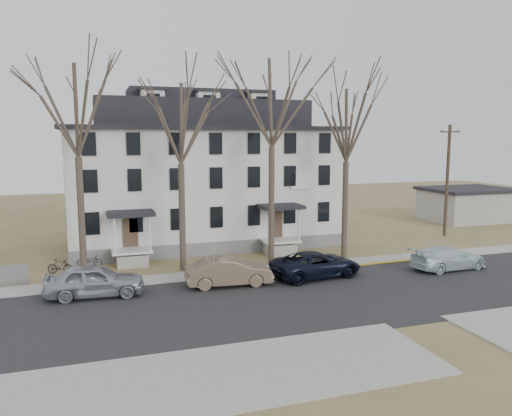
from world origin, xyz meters
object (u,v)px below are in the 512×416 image
object	(u,v)px
boarding_house	(201,176)
bicycle_right	(60,267)
tree_mid_right	(347,120)
car_tan	(229,272)
utility_pole_far	(447,179)
car_silver	(95,281)
car_white	(448,258)
tree_center	(272,96)
car_navy	(316,265)
tree_mid_left	(180,118)
bicycle_left	(90,261)
tree_far_left	(76,104)

from	to	relation	value
boarding_house	bicycle_right	xyz separation A→B (m)	(-10.42, -6.82, -4.90)
tree_mid_right	car_tan	distance (m)	13.74
utility_pole_far	tree_mid_right	bearing A→B (deg)	-160.71
utility_pole_far	car_silver	bearing A→B (deg)	-164.18
tree_mid_right	car_white	xyz separation A→B (m)	(4.64, -5.24, -8.86)
car_white	tree_center	bearing A→B (deg)	59.13
car_silver	car_navy	distance (m)	12.78
car_white	car_silver	bearing A→B (deg)	83.13
boarding_house	car_navy	bearing A→B (deg)	-70.61
tree_mid_left	car_white	size ratio (longest dim) A/B	2.50
car_white	bicycle_left	distance (m)	23.19
tree_mid_left	car_tan	bearing A→B (deg)	-66.64
car_tan	car_navy	size ratio (longest dim) A/B	0.88
boarding_house	car_tan	bearing A→B (deg)	-95.22
tree_far_left	car_navy	distance (m)	16.97
car_white	bicycle_right	distance (m)	24.46
tree_mid_left	tree_mid_right	distance (m)	11.50
tree_mid_left	car_white	world-z (taller)	tree_mid_left
car_silver	car_white	xyz separation A→B (m)	(21.56, -1.25, -0.13)
tree_mid_right	bicycle_left	bearing A→B (deg)	171.53
car_navy	boarding_house	bearing A→B (deg)	12.03
utility_pole_far	bicycle_right	size ratio (longest dim) A/B	6.01
tree_mid_left	car_tan	xyz separation A→B (m)	(1.86, -4.31, -8.79)
tree_center	car_silver	distance (m)	15.83
boarding_house	car_tan	xyz separation A→B (m)	(-1.14, -12.46, -4.57)
tree_center	bicycle_left	world-z (taller)	tree_center
car_tan	bicycle_right	xyz separation A→B (m)	(-9.28, 5.64, -0.34)
car_silver	bicycle_right	bearing A→B (deg)	24.63
tree_far_left	utility_pole_far	xyz separation A→B (m)	(29.50, 4.20, -5.44)
tree_far_left	boarding_house	bearing A→B (deg)	42.18
tree_mid_left	bicycle_left	size ratio (longest dim) A/B	7.97
tree_far_left	bicycle_right	size ratio (longest dim) A/B	8.67
car_white	boarding_house	bearing A→B (deg)	40.91
tree_far_left	car_navy	world-z (taller)	tree_far_left
utility_pole_far	bicycle_right	xyz separation A→B (m)	(-30.92, -2.87, -4.43)
tree_center	car_navy	xyz separation A→B (m)	(1.36, -4.24, -10.31)
car_tan	bicycle_left	world-z (taller)	car_tan
car_navy	tree_mid_right	bearing A→B (deg)	-51.70
car_silver	bicycle_left	size ratio (longest dim) A/B	3.20
tree_center	bicycle_left	size ratio (longest dim) A/B	9.19
tree_mid_right	car_silver	world-z (taller)	tree_mid_right
tree_mid_left	tree_mid_right	size ratio (longest dim) A/B	1.00
boarding_house	tree_mid_right	xyz separation A→B (m)	(8.50, -8.15, 4.22)
tree_far_left	car_silver	size ratio (longest dim) A/B	2.68
car_tan	bicycle_right	world-z (taller)	car_tan
bicycle_left	utility_pole_far	bearing A→B (deg)	-76.06
tree_mid_left	tree_center	xyz separation A→B (m)	(6.00, 0.00, 1.48)
car_navy	car_tan	bearing A→B (deg)	83.41
boarding_house	car_silver	world-z (taller)	boarding_house
tree_mid_left	tree_far_left	bearing A→B (deg)	180.00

